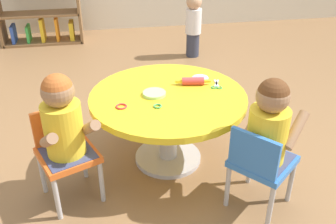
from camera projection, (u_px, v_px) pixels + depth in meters
The scene contains 14 objects.
ground_plane at pixel (168, 159), 2.58m from camera, with size 10.00×10.00×0.00m, color olive.
craft_table at pixel (168, 110), 2.39m from camera, with size 0.97×0.97×0.49m.
child_chair_left at pixel (66, 151), 2.14m from camera, with size 0.39×0.39×0.54m.
seated_child_left at pixel (62, 120), 2.00m from camera, with size 0.38×0.42×0.51m.
child_chair_right at pixel (260, 163), 2.04m from camera, with size 0.42×0.42×0.54m.
seated_child_right at pixel (269, 124), 1.96m from camera, with size 0.44×0.43×0.51m.
bookshelf_low at pixel (41, 17), 4.45m from camera, with size 0.93×0.28×0.70m.
toddler_standing at pixel (193, 24), 4.05m from camera, with size 0.17×0.17×0.67m.
rolling_pin at pixel (193, 81), 2.45m from camera, with size 0.23×0.07×0.05m.
craft_scissors at pixel (217, 86), 2.44m from camera, with size 0.09×0.14×0.01m.
playdough_blob_0 at pixel (154, 94), 2.33m from camera, with size 0.14×0.14×0.02m, color #B2E58C.
playdough_blob_1 at pixel (200, 79), 2.52m from camera, with size 0.11×0.11×0.02m, color #CC99E5.
cookie_cutter_0 at pixel (158, 106), 2.21m from camera, with size 0.05×0.05×0.01m, color #4CB259.
cookie_cutter_1 at pixel (121, 106), 2.20m from camera, with size 0.07×0.07×0.01m, color red.
Camera 1 is at (-0.36, -2.05, 1.56)m, focal length 40.73 mm.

